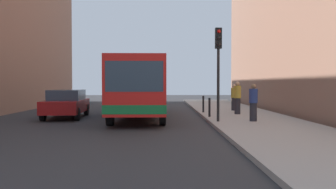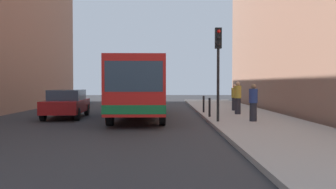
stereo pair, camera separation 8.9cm
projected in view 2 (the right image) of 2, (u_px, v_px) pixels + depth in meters
The scene contains 11 objects.
ground_plane at pixel (139, 122), 17.48m from camera, with size 80.00×80.00×0.00m, color #2D2D30.
sidewalk at pixel (254, 120), 17.53m from camera, with size 4.40×40.00×0.15m, color #9E9991.
bus at pixel (140, 85), 20.03m from camera, with size 2.76×11.07×3.00m.
car_beside_bus at pixel (67, 103), 19.61m from camera, with size 2.05×4.49×1.48m.
car_behind_bus at pixel (145, 96), 29.50m from camera, with size 1.90×4.42×1.48m.
traffic_light at pixel (218, 56), 16.27m from camera, with size 0.28×0.33×4.10m.
bollard_near at pixel (210, 107), 18.60m from camera, with size 0.11×0.11×0.95m, color black.
bollard_mid at pixel (204, 104), 21.46m from camera, with size 0.11×0.11×0.95m, color black.
pedestrian_near_signal at pixel (253, 103), 16.42m from camera, with size 0.38×0.38×1.66m.
pedestrian_mid_sidewalk at pixel (238, 98), 20.22m from camera, with size 0.38×0.38×1.78m.
pedestrian_far_sidewalk at pixel (234, 97), 22.97m from camera, with size 0.38×0.38×1.61m.
Camera 2 is at (1.22, -17.45, 1.83)m, focal length 39.80 mm.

